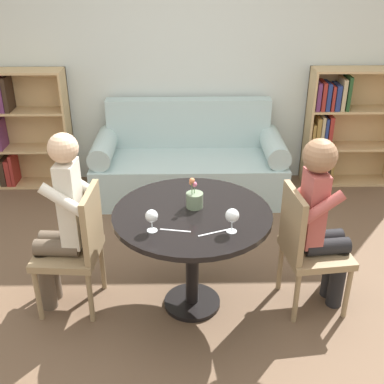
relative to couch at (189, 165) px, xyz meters
The scene contains 15 objects.
ground_plane 1.79m from the couch, 90.00° to the right, with size 16.00×16.00×0.00m, color brown.
back_wall 1.12m from the couch, 90.00° to the left, with size 5.20×0.05×2.70m.
round_table 1.79m from the couch, 90.00° to the right, with size 1.04×1.04×0.75m.
couch is the anchor object (origin of this frame).
bookshelf_left 1.87m from the couch, behind, with size 0.95×0.28×1.23m.
bookshelf_right 1.62m from the couch, ahead, with size 0.95×0.28×1.23m.
chair_left 1.91m from the couch, 114.00° to the right, with size 0.45×0.45×0.90m.
chair_right 1.93m from the couch, 66.30° to the right, with size 0.47×0.47×0.90m.
person_left 1.96m from the couch, 116.54° to the right, with size 0.43×0.36×1.29m.
person_right 1.98m from the couch, 63.81° to the right, with size 0.44×0.37×1.25m.
wine_glass_left 2.08m from the couch, 97.03° to the right, with size 0.08×0.08×0.14m.
wine_glass_right 2.09m from the couch, 83.37° to the right, with size 0.08×0.08×0.15m.
flower_vase 1.77m from the couch, 89.45° to the right, with size 0.11×0.11×0.22m.
knife_left_setting 2.04m from the couch, 93.03° to the right, with size 0.19×0.04×0.00m.
fork_left_setting 2.07m from the couch, 86.63° to the right, with size 0.18×0.08×0.00m.
Camera 1 is at (-0.05, -2.71, 2.28)m, focal length 45.00 mm.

